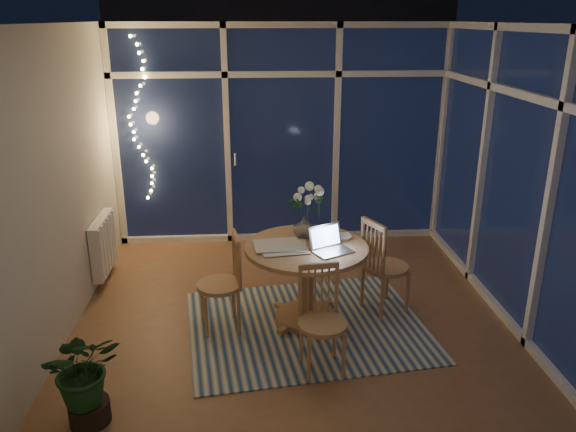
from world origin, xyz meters
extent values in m
plane|color=brown|center=(0.00, 0.00, 0.00)|extent=(4.00, 4.00, 0.00)
plane|color=white|center=(0.00, 0.00, 2.60)|extent=(4.00, 4.00, 0.00)
cube|color=beige|center=(0.00, 2.00, 1.30)|extent=(4.00, 0.04, 2.60)
cube|color=beige|center=(0.00, -2.00, 1.30)|extent=(4.00, 0.04, 2.60)
cube|color=beige|center=(-2.00, 0.00, 1.30)|extent=(0.04, 4.00, 2.60)
cube|color=beige|center=(2.00, 0.00, 1.30)|extent=(0.04, 4.00, 2.60)
cube|color=white|center=(0.00, 1.96, 1.30)|extent=(4.00, 0.10, 2.60)
cube|color=white|center=(1.96, 0.00, 1.30)|extent=(0.10, 4.00, 2.60)
cube|color=white|center=(-1.94, 0.90, 0.40)|extent=(0.10, 0.70, 0.58)
cube|color=black|center=(0.50, 5.00, -0.06)|extent=(12.00, 6.00, 0.10)
cube|color=#3C1E15|center=(0.00, 5.50, 0.90)|extent=(11.00, 0.08, 1.80)
cube|color=#32343C|center=(0.30, 8.50, 2.20)|extent=(7.00, 3.00, 2.20)
sphere|color=black|center=(-0.80, 3.40, 0.45)|extent=(0.90, 0.90, 0.90)
cube|color=beige|center=(0.09, -0.21, 0.01)|extent=(2.30, 1.94, 0.01)
cylinder|color=#A27749|center=(0.09, -0.11, 0.37)|extent=(1.23, 1.23, 0.74)
cube|color=#A27749|center=(-0.68, -0.19, 0.45)|extent=(0.48, 0.48, 0.90)
cube|color=#A27749|center=(0.86, 0.03, 0.47)|extent=(0.58, 0.58, 0.94)
cube|color=#A27749|center=(0.14, -0.89, 0.44)|extent=(0.45, 0.45, 0.87)
imported|color=silver|center=(0.09, 0.09, 0.85)|extent=(0.23, 0.23, 0.21)
imported|color=silver|center=(0.43, 0.03, 0.76)|extent=(0.17, 0.17, 0.04)
cube|color=silver|center=(-0.14, -0.16, 0.76)|extent=(0.42, 0.33, 0.02)
cube|color=black|center=(0.16, -0.21, 0.75)|extent=(0.11, 0.08, 0.01)
imported|color=#17411C|center=(-1.53, -1.38, 0.38)|extent=(0.67, 0.62, 0.76)
camera|label=1|loc=(-0.38, -4.65, 2.64)|focal=35.00mm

